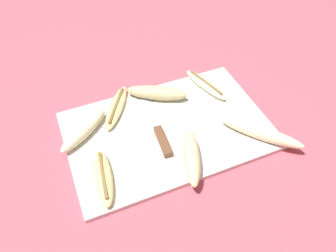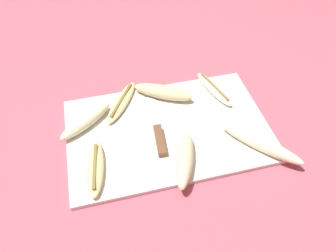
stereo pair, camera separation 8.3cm
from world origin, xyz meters
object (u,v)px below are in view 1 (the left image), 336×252
at_px(knife, 160,135).
at_px(banana_soft_right, 192,157).
at_px(banana_pale_long, 84,130).
at_px(banana_mellow_near, 156,93).
at_px(banana_bright_far, 262,133).
at_px(banana_golden_short, 103,177).
at_px(banana_spotted_left, 116,107).
at_px(banana_cream_curved, 205,85).

relative_size(knife, banana_soft_right, 1.35).
xyz_separation_m(banana_pale_long, banana_mellow_near, (0.22, 0.06, 0.00)).
bearing_deg(banana_soft_right, banana_bright_far, 0.51).
xyz_separation_m(banana_golden_short, banana_soft_right, (0.20, -0.03, 0.01)).
height_order(knife, banana_pale_long, banana_pale_long).
xyz_separation_m(banana_spotted_left, banana_golden_short, (-0.09, -0.20, 0.00)).
relative_size(banana_soft_right, banana_mellow_near, 0.98).
xyz_separation_m(banana_spotted_left, banana_bright_far, (0.30, -0.23, 0.01)).
height_order(banana_cream_curved, banana_spotted_left, banana_cream_curved).
relative_size(knife, banana_spotted_left, 1.35).
distance_m(banana_cream_curved, banana_soft_right, 0.27).
height_order(banana_pale_long, banana_soft_right, banana_soft_right).
relative_size(banana_cream_curved, banana_golden_short, 1.03).
relative_size(banana_golden_short, banana_mellow_near, 0.96).
bearing_deg(banana_bright_far, banana_golden_short, 175.61).
bearing_deg(knife, banana_cream_curved, 37.60).
bearing_deg(banana_bright_far, banana_cream_curved, 100.55).
relative_size(knife, banana_pale_long, 1.44).
height_order(banana_spotted_left, banana_soft_right, banana_soft_right).
bearing_deg(banana_mellow_near, banana_golden_short, -135.42).
distance_m(knife, banana_cream_curved, 0.23).
bearing_deg(banana_soft_right, banana_golden_short, 171.01).
bearing_deg(banana_cream_curved, banana_mellow_near, 175.04).
xyz_separation_m(banana_pale_long, banana_golden_short, (0.01, -0.15, -0.00)).
bearing_deg(banana_golden_short, banana_spotted_left, 65.88).
height_order(banana_soft_right, banana_bright_far, banana_soft_right).
bearing_deg(banana_pale_long, banana_cream_curved, 6.79).
distance_m(banana_spotted_left, banana_golden_short, 0.22).
bearing_deg(banana_mellow_near, banana_cream_curved, -4.96).
bearing_deg(banana_cream_curved, banana_bright_far, -79.45).
distance_m(knife, banana_bright_far, 0.25).
height_order(knife, banana_golden_short, banana_golden_short).
bearing_deg(banana_spotted_left, banana_golden_short, -114.12).
bearing_deg(banana_golden_short, banana_mellow_near, 44.58).
relative_size(banana_cream_curved, banana_spotted_left, 1.00).
distance_m(banana_pale_long, banana_cream_curved, 0.36).
relative_size(banana_pale_long, banana_golden_short, 0.96).
relative_size(banana_cream_curved, banana_soft_right, 1.00).
height_order(knife, banana_spotted_left, same).
distance_m(knife, banana_pale_long, 0.19).
bearing_deg(banana_pale_long, banana_golden_short, -86.59).
relative_size(banana_pale_long, banana_soft_right, 0.94).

